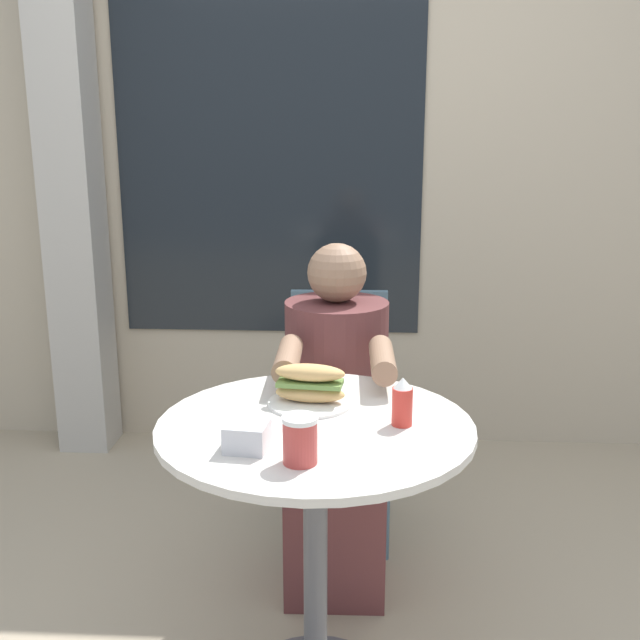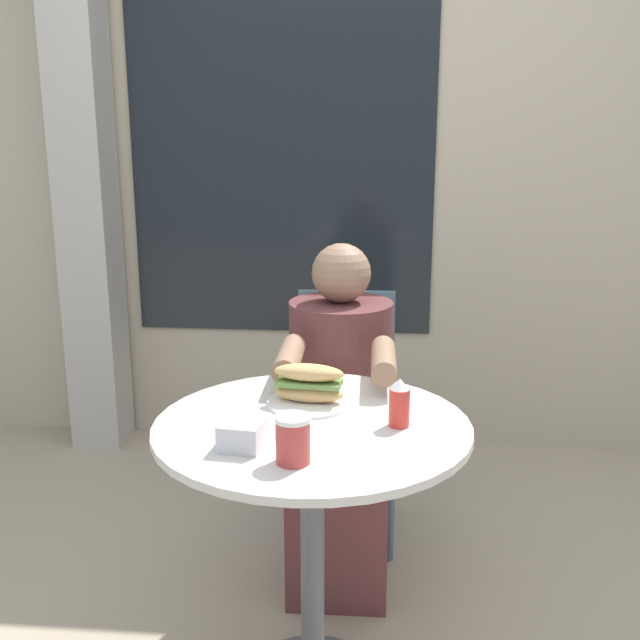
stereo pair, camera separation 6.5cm
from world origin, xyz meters
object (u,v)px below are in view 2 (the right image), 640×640
object	(u,v)px
seated_diner	(340,440)
condiment_bottle	(399,403)
diner_chair	(345,390)
sandwich_on_plate	(309,388)
drink_cup	(293,439)
cafe_table	(312,500)

from	to	relation	value
seated_diner	condiment_bottle	distance (m)	0.67
diner_chair	sandwich_on_plate	size ratio (longest dim) A/B	4.06
sandwich_on_plate	seated_diner	bearing A→B (deg)	83.16
diner_chair	condiment_bottle	distance (m)	0.96
diner_chair	sandwich_on_plate	world-z (taller)	diner_chair
condiment_bottle	drink_cup	bearing A→B (deg)	-135.37
drink_cup	condiment_bottle	xyz separation A→B (m)	(0.22, 0.22, 0.00)
cafe_table	condiment_bottle	size ratio (longest dim) A/B	6.47
cafe_table	sandwich_on_plate	distance (m)	0.27
sandwich_on_plate	drink_cup	world-z (taller)	sandwich_on_plate
cafe_table	seated_diner	bearing A→B (deg)	86.79
seated_diner	drink_cup	distance (m)	0.84
diner_chair	sandwich_on_plate	distance (m)	0.83
diner_chair	seated_diner	distance (m)	0.35
drink_cup	condiment_bottle	distance (m)	0.31
condiment_bottle	sandwich_on_plate	bearing A→B (deg)	151.21
cafe_table	condiment_bottle	bearing A→B (deg)	-0.06
seated_diner	condiment_bottle	xyz separation A→B (m)	(0.17, -0.55, 0.34)
diner_chair	condiment_bottle	world-z (taller)	condiment_bottle
diner_chair	condiment_bottle	xyz separation A→B (m)	(0.18, -0.90, 0.29)
cafe_table	condiment_bottle	distance (m)	0.33
diner_chair	seated_diner	world-z (taller)	seated_diner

